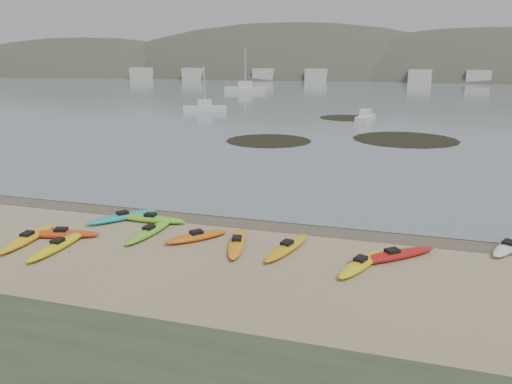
% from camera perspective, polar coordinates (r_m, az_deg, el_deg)
% --- Properties ---
extents(ground, '(600.00, 600.00, 0.00)m').
position_cam_1_polar(ground, '(25.39, 0.00, -3.27)').
color(ground, tan).
rests_on(ground, ground).
extents(wet_sand, '(60.00, 60.00, 0.00)m').
position_cam_1_polar(wet_sand, '(25.12, -0.20, -3.47)').
color(wet_sand, brown).
rests_on(wet_sand, ground).
extents(water, '(1200.00, 1200.00, 0.00)m').
position_cam_1_polar(water, '(323.23, 15.93, 13.27)').
color(water, slate).
rests_on(water, ground).
extents(kayaks, '(22.20, 8.85, 0.34)m').
position_cam_1_polar(kayaks, '(22.55, -6.16, -5.34)').
color(kayaks, orange).
rests_on(kayaks, ground).
extents(kelp_mats, '(22.23, 28.95, 0.04)m').
position_cam_1_polar(kelp_mats, '(54.82, 10.71, 6.56)').
color(kelp_mats, black).
rests_on(kelp_mats, water).
extents(moored_boats, '(78.29, 74.76, 1.32)m').
position_cam_1_polar(moored_boats, '(103.11, 12.06, 10.75)').
color(moored_boats, silver).
rests_on(moored_boats, ground).
extents(far_hills, '(550.00, 135.00, 80.00)m').
position_cam_1_polar(far_hills, '(220.75, 25.31, 7.57)').
color(far_hills, '#384235').
rests_on(far_hills, ground).
extents(far_town, '(199.00, 5.00, 4.00)m').
position_cam_1_polar(far_town, '(168.17, 16.82, 12.56)').
color(far_town, beige).
rests_on(far_town, ground).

